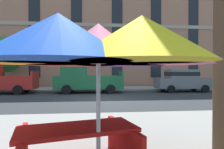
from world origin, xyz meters
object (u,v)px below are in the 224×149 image
Objects in this scene: street_tree_left at (3,55)px; picnic_table at (77,145)px; patio_umbrella at (98,46)px; pickup_green at (86,79)px; sedan_gray at (182,80)px.

picnic_table is (7.70, -16.10, -2.62)m from street_tree_left.
picnic_table is at bearing 137.23° from patio_umbrella.
pickup_green is 8.62m from street_tree_left.
pickup_green is 1.56× the size of patio_umbrella.
sedan_gray is at bearing 58.79° from picnic_table.
pickup_green is at bearing 92.26° from patio_umbrella.
patio_umbrella is (-7.21, -12.70, 1.04)m from sedan_gray.
patio_umbrella is at bearing -63.96° from street_tree_left.
pickup_green is at bearing 180.00° from sedan_gray.
street_tree_left is 18.28m from patio_umbrella.
patio_umbrella is at bearing -42.77° from picnic_table.
pickup_green is 12.75m from patio_umbrella.
sedan_gray is 0.92× the size of street_tree_left.
picnic_table is (-7.52, -12.41, -0.46)m from sedan_gray.
street_tree_left is at bearing 116.04° from patio_umbrella.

